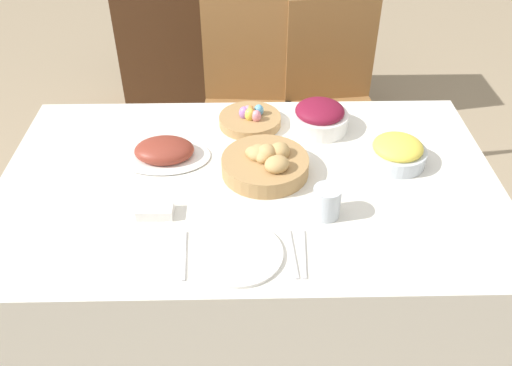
# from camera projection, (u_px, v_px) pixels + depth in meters

# --- Properties ---
(ground_plane) EXTENTS (12.00, 12.00, 0.00)m
(ground_plane) POSITION_uv_depth(u_px,v_px,m) (250.00, 322.00, 2.17)
(ground_plane) COLOR tan
(dining_table) EXTENTS (1.59, 0.98, 0.73)m
(dining_table) POSITION_uv_depth(u_px,v_px,m) (250.00, 258.00, 1.95)
(dining_table) COLOR silver
(dining_table) RESTS_ON ground
(chair_far_center) EXTENTS (0.45, 0.45, 0.96)m
(chair_far_center) POSITION_uv_depth(u_px,v_px,m) (247.00, 102.00, 2.53)
(chair_far_center) COLOR olive
(chair_far_center) RESTS_ON ground
(chair_far_right) EXTENTS (0.46, 0.46, 0.96)m
(chair_far_right) POSITION_uv_depth(u_px,v_px,m) (334.00, 101.00, 2.54)
(chair_far_right) COLOR olive
(chair_far_right) RESTS_ON ground
(sideboard) EXTENTS (1.38, 0.44, 0.91)m
(sideboard) POSITION_uv_depth(u_px,v_px,m) (239.00, 39.00, 3.25)
(sideboard) COLOR #4C2D19
(sideboard) RESTS_ON ground
(bread_basket) EXTENTS (0.28, 0.28, 0.10)m
(bread_basket) POSITION_uv_depth(u_px,v_px,m) (266.00, 163.00, 1.73)
(bread_basket) COLOR #AD8451
(bread_basket) RESTS_ON dining_table
(egg_basket) EXTENTS (0.23, 0.23, 0.08)m
(egg_basket) POSITION_uv_depth(u_px,v_px,m) (250.00, 119.00, 1.97)
(egg_basket) COLOR #AD8451
(egg_basket) RESTS_ON dining_table
(ham_platter) EXTENTS (0.31, 0.21, 0.07)m
(ham_platter) POSITION_uv_depth(u_px,v_px,m) (164.00, 152.00, 1.80)
(ham_platter) COLOR white
(ham_platter) RESTS_ON dining_table
(pineapple_bowl) EXTENTS (0.19, 0.19, 0.09)m
(pineapple_bowl) POSITION_uv_depth(u_px,v_px,m) (397.00, 152.00, 1.77)
(pineapple_bowl) COLOR silver
(pineapple_bowl) RESTS_ON dining_table
(beet_salad_bowl) EXTENTS (0.21, 0.21, 0.10)m
(beet_salad_bowl) POSITION_uv_depth(u_px,v_px,m) (319.00, 117.00, 1.93)
(beet_salad_bowl) COLOR white
(beet_salad_bowl) RESTS_ON dining_table
(dinner_plate) EXTENTS (0.24, 0.24, 0.01)m
(dinner_plate) POSITION_uv_depth(u_px,v_px,m) (238.00, 254.00, 1.46)
(dinner_plate) COLOR white
(dinner_plate) RESTS_ON dining_table
(fork) EXTENTS (0.02, 0.18, 0.00)m
(fork) POSITION_uv_depth(u_px,v_px,m) (184.00, 255.00, 1.46)
(fork) COLOR silver
(fork) RESTS_ON dining_table
(knife) EXTENTS (0.02, 0.18, 0.00)m
(knife) POSITION_uv_depth(u_px,v_px,m) (293.00, 253.00, 1.46)
(knife) COLOR silver
(knife) RESTS_ON dining_table
(spoon) EXTENTS (0.02, 0.18, 0.00)m
(spoon) POSITION_uv_depth(u_px,v_px,m) (304.00, 253.00, 1.46)
(spoon) COLOR silver
(spoon) RESTS_ON dining_table
(drinking_cup) EXTENTS (0.08, 0.08, 0.10)m
(drinking_cup) POSITION_uv_depth(u_px,v_px,m) (327.00, 202.00, 1.56)
(drinking_cup) COLOR silver
(drinking_cup) RESTS_ON dining_table
(butter_dish) EXTENTS (0.11, 0.07, 0.03)m
(butter_dish) POSITION_uv_depth(u_px,v_px,m) (155.00, 210.00, 1.58)
(butter_dish) COLOR white
(butter_dish) RESTS_ON dining_table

